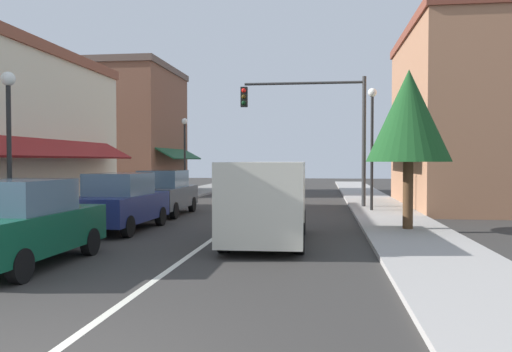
{
  "coord_description": "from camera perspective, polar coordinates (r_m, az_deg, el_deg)",
  "views": [
    {
      "loc": [
        2.99,
        -4.57,
        2.16
      ],
      "look_at": [
        0.53,
        14.35,
        1.58
      ],
      "focal_mm": 36.14,
      "sensor_mm": 36.0,
      "label": 1
    }
  ],
  "objects": [
    {
      "name": "van_in_lane",
      "position": [
        13.52,
        1.21,
        -2.56
      ],
      "size": [
        2.1,
        5.23,
        2.12
      ],
      "rotation": [
        0.0,
        0.0,
        0.03
      ],
      "color": "beige",
      "rests_on": "ground"
    },
    {
      "name": "street_lamp_left_near",
      "position": [
        14.67,
        -25.69,
        4.91
      ],
      "size": [
        0.36,
        0.36,
        4.43
      ],
      "color": "black",
      "rests_on": "ground"
    },
    {
      "name": "traffic_signal_mast_arm",
      "position": [
        23.31,
        7.17,
        6.35
      ],
      "size": [
        5.59,
        0.5,
        5.88
      ],
      "color": "#333333",
      "rests_on": "ground"
    },
    {
      "name": "street_lamp_right_mid",
      "position": [
        21.67,
        12.72,
        5.01
      ],
      "size": [
        0.36,
        0.36,
        5.12
      ],
      "color": "black",
      "rests_on": "ground"
    },
    {
      "name": "street_lamp_left_far",
      "position": [
        30.28,
        -7.9,
        3.54
      ],
      "size": [
        0.36,
        0.36,
        4.62
      ],
      "color": "black",
      "rests_on": "ground"
    },
    {
      "name": "parked_car_third_left",
      "position": [
        20.68,
        -10.14,
        -1.85
      ],
      "size": [
        1.8,
        4.11,
        1.77
      ],
      "rotation": [
        0.0,
        0.0,
        0.0
      ],
      "color": "#4C5156",
      "rests_on": "ground"
    },
    {
      "name": "parked_car_second_left",
      "position": [
        16.35,
        -14.75,
        -2.82
      ],
      "size": [
        1.87,
        4.14,
        1.77
      ],
      "rotation": [
        0.0,
        0.0,
        -0.03
      ],
      "color": "navy",
      "rests_on": "ground"
    },
    {
      "name": "tree_right_near",
      "position": [
        16.06,
        16.54,
        6.33
      ],
      "size": [
        2.49,
        2.49,
        4.87
      ],
      "color": "#4C331E",
      "rests_on": "ground"
    },
    {
      "name": "sidewalk_right",
      "position": [
        22.8,
        13.71,
        -3.6
      ],
      "size": [
        2.6,
        56.0,
        0.12
      ],
      "primitive_type": "cube",
      "color": "#A39E99",
      "rests_on": "ground"
    },
    {
      "name": "parked_car_nearest_left",
      "position": [
        11.48,
        -24.47,
        -4.82
      ],
      "size": [
        1.81,
        4.11,
        1.77
      ],
      "rotation": [
        0.0,
        0.0,
        -0.01
      ],
      "color": "#0F4C33",
      "rests_on": "ground"
    },
    {
      "name": "sidewalk_left",
      "position": [
        24.2,
        -13.19,
        -3.29
      ],
      "size": [
        2.6,
        56.0,
        0.12
      ],
      "primitive_type": "cube",
      "color": "gray",
      "rests_on": "ground"
    },
    {
      "name": "storefront_far_left",
      "position": [
        34.77,
        -12.9,
        4.96
      ],
      "size": [
        5.79,
        8.2,
        8.28
      ],
      "color": "brown",
      "rests_on": "ground"
    },
    {
      "name": "ground_plane",
      "position": [
        22.87,
        -0.15,
        -3.69
      ],
      "size": [
        80.0,
        80.0,
        0.0
      ],
      "primitive_type": "plane",
      "color": "#33302D"
    },
    {
      "name": "storefront_right_block",
      "position": [
        25.32,
        20.77,
        6.01
      ],
      "size": [
        5.33,
        10.2,
        8.2
      ],
      "color": "#9E6B4C",
      "rests_on": "ground"
    },
    {
      "name": "lane_center_stripe",
      "position": [
        22.87,
        -0.15,
        -3.68
      ],
      "size": [
        0.14,
        52.0,
        0.01
      ],
      "primitive_type": "cube",
      "color": "silver",
      "rests_on": "ground"
    }
  ]
}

